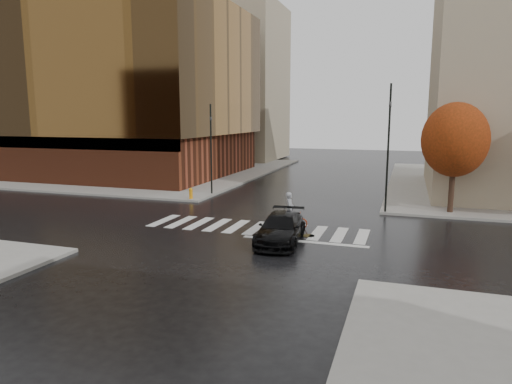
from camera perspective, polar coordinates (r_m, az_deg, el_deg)
ground at (r=23.68m, az=-0.40°, el=-4.80°), size 120.00×120.00×0.00m
sidewalk_nw at (r=51.63m, az=-15.12°, el=2.74°), size 30.00×30.00×0.15m
crosswalk at (r=24.14m, az=-0.02°, el=-4.51°), size 12.00×3.00×0.01m
office_glass at (r=49.48m, az=-18.48°, el=11.83°), size 27.00×19.00×16.00m
building_nw_far at (r=63.36m, az=-3.39°, el=13.37°), size 14.00×12.00×20.00m
tree_ne_a at (r=29.27m, az=23.62°, el=5.98°), size 3.80×3.80×6.50m
sedan at (r=21.28m, az=3.11°, el=-4.58°), size 2.28×4.80×1.35m
cyclist at (r=24.03m, az=4.37°, el=-3.02°), size 1.75×0.81×1.92m
traffic_light_nw at (r=33.70m, az=-5.64°, el=5.96°), size 0.17×0.15×6.54m
traffic_light_ne at (r=28.07m, az=16.24°, el=6.34°), size 0.16×0.19×7.56m
fire_hydrant at (r=32.02m, az=-8.14°, el=-0.09°), size 0.27×0.27×0.76m
manhole at (r=22.75m, az=6.53°, el=-5.45°), size 0.76×0.76×0.01m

